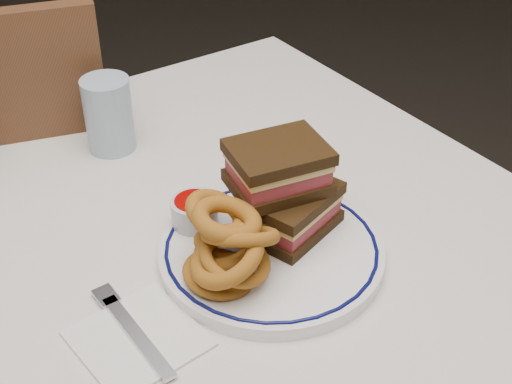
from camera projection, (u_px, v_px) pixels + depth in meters
dining_table at (69, 336)px, 0.92m from camera, size 1.27×0.87×0.75m
main_plate at (271, 251)px, 0.88m from camera, size 0.28×0.28×0.02m
reuben_sandwich at (284, 189)px, 0.87m from camera, size 0.14×0.13×0.12m
onion_rings_main at (227, 243)px, 0.81m from camera, size 0.12×0.13×0.11m
ketchup_ramekin at (194, 210)px, 0.90m from camera, size 0.06×0.06×0.04m
water_glass at (109, 115)px, 1.06m from camera, size 0.07×0.07×0.11m
napkin_fork at (137, 337)px, 0.77m from camera, size 0.14×0.17×0.01m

